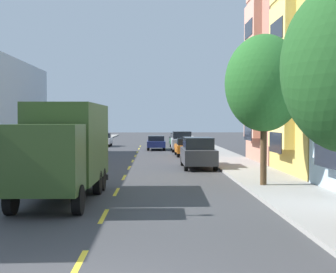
# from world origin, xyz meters

# --- Properties ---
(ground_plane) EXTENTS (160.00, 160.00, 0.00)m
(ground_plane) POSITION_xyz_m (0.00, 30.00, 0.00)
(ground_plane) COLOR #38383A
(sidewalk_left) EXTENTS (3.20, 120.00, 0.14)m
(sidewalk_left) POSITION_xyz_m (-7.10, 28.00, 0.07)
(sidewalk_left) COLOR gray
(sidewalk_left) RESTS_ON ground_plane
(sidewalk_right) EXTENTS (3.20, 120.00, 0.14)m
(sidewalk_right) POSITION_xyz_m (7.10, 28.00, 0.07)
(sidewalk_right) COLOR gray
(sidewalk_right) RESTS_ON ground_plane
(lane_centerline_dashes) EXTENTS (0.14, 47.20, 0.01)m
(lane_centerline_dashes) POSITION_xyz_m (0.00, 24.50, 0.00)
(lane_centerline_dashes) COLOR yellow
(lane_centerline_dashes) RESTS_ON ground_plane
(townhouse_fourth_terracotta) EXTENTS (11.79, 7.27, 12.38)m
(townhouse_fourth_terracotta) POSITION_xyz_m (14.19, 25.05, 5.99)
(townhouse_fourth_terracotta) COLOR #B27560
(townhouse_fourth_terracotta) RESTS_ON ground_plane
(street_tree_second) EXTENTS (3.44, 3.44, 6.61)m
(street_tree_second) POSITION_xyz_m (6.40, 12.95, 4.61)
(street_tree_second) COLOR #47331E
(street_tree_second) RESTS_ON sidewalk_right
(delivery_box_truck) EXTENTS (2.60, 7.40, 3.62)m
(delivery_box_truck) POSITION_xyz_m (-1.79, 10.25, 2.01)
(delivery_box_truck) COLOR #2D471E
(delivery_box_truck) RESTS_ON ground_plane
(parked_suv_silver) EXTENTS (2.00, 4.82, 1.93)m
(parked_suv_silver) POSITION_xyz_m (4.25, 37.86, 0.99)
(parked_suv_silver) COLOR #B2B5BA
(parked_suv_silver) RESTS_ON ground_plane
(parked_sedan_black) EXTENTS (1.88, 4.53, 1.43)m
(parked_sedan_black) POSITION_xyz_m (4.49, 51.98, 0.75)
(parked_sedan_black) COLOR black
(parked_sedan_black) RESTS_ON ground_plane
(parked_hatchback_white) EXTENTS (1.76, 4.01, 1.50)m
(parked_hatchback_white) POSITION_xyz_m (-4.22, 46.81, 0.76)
(parked_hatchback_white) COLOR silver
(parked_hatchback_white) RESTS_ON ground_plane
(parked_pickup_burgundy) EXTENTS (2.12, 5.34, 1.73)m
(parked_pickup_burgundy) POSITION_xyz_m (-4.31, 17.96, 0.83)
(parked_pickup_burgundy) COLOR maroon
(parked_pickup_burgundy) RESTS_ON ground_plane
(parked_wagon_forest) EXTENTS (1.95, 4.75, 1.50)m
(parked_wagon_forest) POSITION_xyz_m (4.35, 43.89, 0.80)
(parked_wagon_forest) COLOR #194C28
(parked_wagon_forest) RESTS_ON ground_plane
(parked_sedan_teal) EXTENTS (1.90, 4.54, 1.43)m
(parked_sedan_teal) POSITION_xyz_m (-4.48, 36.13, 0.75)
(parked_sedan_teal) COLOR #195B60
(parked_sedan_teal) RESTS_ON ground_plane
(parked_hatchback_champagne) EXTENTS (1.83, 4.04, 1.50)m
(parked_hatchback_champagne) POSITION_xyz_m (-4.36, 28.07, 0.76)
(parked_hatchback_champagne) COLOR tan
(parked_hatchback_champagne) RESTS_ON ground_plane
(parked_hatchback_orange) EXTENTS (1.82, 4.03, 1.50)m
(parked_hatchback_orange) POSITION_xyz_m (4.27, 31.65, 0.76)
(parked_hatchback_orange) COLOR orange
(parked_hatchback_orange) RESTS_ON ground_plane
(parked_suv_charcoal) EXTENTS (1.97, 4.81, 1.93)m
(parked_suv_charcoal) POSITION_xyz_m (4.32, 21.63, 0.99)
(parked_suv_charcoal) COLOR #333338
(parked_suv_charcoal) RESTS_ON ground_plane
(moving_navy_sedan) EXTENTS (1.80, 4.50, 1.43)m
(moving_navy_sedan) POSITION_xyz_m (1.80, 40.15, 0.75)
(moving_navy_sedan) COLOR navy
(moving_navy_sedan) RESTS_ON ground_plane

